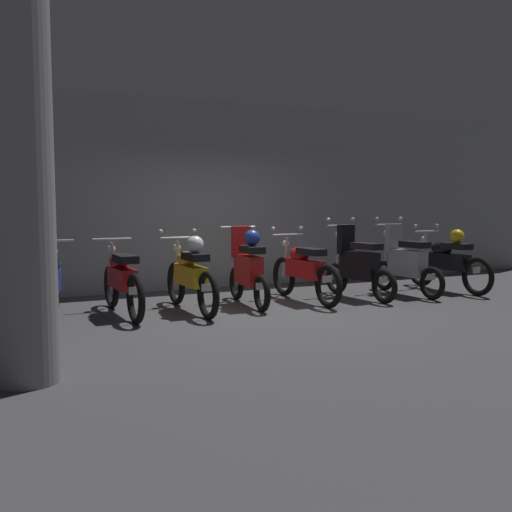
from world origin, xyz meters
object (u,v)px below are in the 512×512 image
at_px(motorbike_slot_5, 304,270).
at_px(motorbike_slot_1, 50,284).
at_px(motorbike_slot_2, 122,280).
at_px(support_pillar, 22,187).
at_px(motorbike_slot_4, 248,268).
at_px(motorbike_slot_7, 406,263).
at_px(motorbike_slot_8, 448,261).
at_px(motorbike_slot_6, 358,266).
at_px(motorbike_slot_3, 190,274).

bearing_deg(motorbike_slot_5, motorbike_slot_1, 179.90).
relative_size(motorbike_slot_1, motorbike_slot_2, 0.99).
bearing_deg(support_pillar, motorbike_slot_4, 39.71).
distance_m(motorbike_slot_4, motorbike_slot_7, 2.82).
distance_m(motorbike_slot_2, motorbike_slot_8, 5.63).
distance_m(motorbike_slot_5, motorbike_slot_6, 0.94).
xyz_separation_m(motorbike_slot_6, motorbike_slot_8, (1.88, 0.01, 0.00)).
distance_m(motorbike_slot_6, motorbike_slot_8, 1.88).
bearing_deg(motorbike_slot_4, motorbike_slot_6, -4.22).
xyz_separation_m(motorbike_slot_4, support_pillar, (-3.26, -2.71, 1.11)).
relative_size(motorbike_slot_4, support_pillar, 0.50).
height_order(motorbike_slot_4, motorbike_slot_7, motorbike_slot_7).
height_order(motorbike_slot_3, motorbike_slot_4, motorbike_slot_4).
bearing_deg(motorbike_slot_7, motorbike_slot_3, 179.45).
bearing_deg(motorbike_slot_4, motorbike_slot_3, -172.59).
xyz_separation_m(motorbike_slot_6, support_pillar, (-5.13, -2.57, 1.14)).
height_order(motorbike_slot_4, motorbike_slot_5, motorbike_slot_4).
distance_m(motorbike_slot_5, motorbike_slot_8, 2.82).
bearing_deg(motorbike_slot_2, motorbike_slot_8, -1.30).
bearing_deg(motorbike_slot_4, support_pillar, -140.29).
height_order(motorbike_slot_2, motorbike_slot_7, motorbike_slot_7).
height_order(motorbike_slot_6, support_pillar, support_pillar).
xyz_separation_m(motorbike_slot_1, motorbike_slot_2, (0.93, 0.04, 0.00)).
bearing_deg(support_pillar, motorbike_slot_7, 22.79).
height_order(motorbike_slot_3, motorbike_slot_8, same).
bearing_deg(motorbike_slot_7, motorbike_slot_2, 178.02).
bearing_deg(motorbike_slot_1, support_pillar, -99.57).
bearing_deg(support_pillar, motorbike_slot_6, 26.61).
relative_size(motorbike_slot_3, motorbike_slot_5, 1.00).
height_order(motorbike_slot_3, support_pillar, support_pillar).
height_order(motorbike_slot_7, motorbike_slot_8, motorbike_slot_7).
xyz_separation_m(motorbike_slot_5, support_pillar, (-4.20, -2.67, 1.18)).
height_order(motorbike_slot_2, motorbike_slot_5, motorbike_slot_5).
relative_size(motorbike_slot_4, motorbike_slot_6, 1.00).
relative_size(motorbike_slot_1, motorbike_slot_6, 1.15).
height_order(motorbike_slot_4, support_pillar, support_pillar).
bearing_deg(motorbike_slot_8, motorbike_slot_3, 179.98).
distance_m(motorbike_slot_1, motorbike_slot_6, 4.68).
bearing_deg(motorbike_slot_6, motorbike_slot_7, -1.25).
height_order(motorbike_slot_7, support_pillar, support_pillar).
xyz_separation_m(motorbike_slot_2, support_pillar, (-1.38, -2.71, 1.18)).
relative_size(motorbike_slot_7, support_pillar, 0.50).
xyz_separation_m(motorbike_slot_1, motorbike_slot_4, (2.81, 0.03, 0.08)).
xyz_separation_m(motorbike_slot_1, motorbike_slot_3, (1.87, -0.09, 0.04)).
distance_m(motorbike_slot_1, support_pillar, 2.96).
bearing_deg(motorbike_slot_7, support_pillar, -157.21).
bearing_deg(motorbike_slot_6, motorbike_slot_2, 177.83).
bearing_deg(motorbike_slot_7, motorbike_slot_6, 178.75).
distance_m(motorbike_slot_6, motorbike_slot_7, 0.94).
xyz_separation_m(motorbike_slot_7, motorbike_slot_8, (0.94, 0.03, 0.00)).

